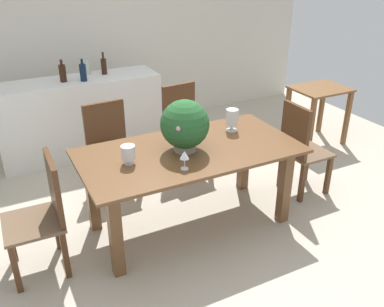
{
  "coord_description": "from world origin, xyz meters",
  "views": [
    {
      "loc": [
        -1.45,
        -3.0,
        2.32
      ],
      "look_at": [
        0.0,
        -0.16,
        0.74
      ],
      "focal_mm": 39.34,
      "sensor_mm": 36.0,
      "label": 1
    }
  ],
  "objects_px": {
    "chair_foot_end": "(301,146)",
    "chair_far_right": "(183,126)",
    "chair_far_left": "(109,143)",
    "chair_head_end": "(44,210)",
    "kitchen_counter": "(81,117)",
    "wine_bottle_tall": "(83,72)",
    "flower_centerpiece": "(185,125)",
    "crystal_vase_center_near": "(128,153)",
    "wine_glass": "(184,156)",
    "side_table": "(319,101)",
    "wine_bottle_green": "(63,73)",
    "crystal_vase_left": "(232,118)",
    "dining_table": "(190,164)",
    "wine_bottle_clear": "(87,67)",
    "wine_bottle_amber": "(104,66)"
  },
  "relations": [
    {
      "from": "chair_far_left",
      "to": "wine_bottle_amber",
      "type": "bearing_deg",
      "value": 70.77
    },
    {
      "from": "wine_bottle_green",
      "to": "side_table",
      "type": "distance_m",
      "value": 3.13
    },
    {
      "from": "chair_far_left",
      "to": "kitchen_counter",
      "type": "height_order",
      "value": "kitchen_counter"
    },
    {
      "from": "kitchen_counter",
      "to": "wine_bottle_green",
      "type": "xyz_separation_m",
      "value": [
        -0.14,
        -0.04,
        0.57
      ]
    },
    {
      "from": "flower_centerpiece",
      "to": "wine_glass",
      "type": "distance_m",
      "value": 0.35
    },
    {
      "from": "wine_bottle_amber",
      "to": "wine_bottle_tall",
      "type": "height_order",
      "value": "wine_bottle_amber"
    },
    {
      "from": "chair_head_end",
      "to": "side_table",
      "type": "distance_m",
      "value": 3.63
    },
    {
      "from": "chair_far_right",
      "to": "flower_centerpiece",
      "type": "height_order",
      "value": "flower_centerpiece"
    },
    {
      "from": "chair_far_left",
      "to": "flower_centerpiece",
      "type": "bearing_deg",
      "value": -71.41
    },
    {
      "from": "chair_head_end",
      "to": "flower_centerpiece",
      "type": "distance_m",
      "value": 1.28
    },
    {
      "from": "chair_foot_end",
      "to": "chair_far_right",
      "type": "bearing_deg",
      "value": 39.72
    },
    {
      "from": "chair_far_left",
      "to": "kitchen_counter",
      "type": "distance_m",
      "value": 1.0
    },
    {
      "from": "chair_far_left",
      "to": "crystal_vase_left",
      "type": "distance_m",
      "value": 1.3
    },
    {
      "from": "chair_head_end",
      "to": "wine_bottle_clear",
      "type": "bearing_deg",
      "value": 157.64
    },
    {
      "from": "kitchen_counter",
      "to": "chair_foot_end",
      "type": "bearing_deg",
      "value": -48.77
    },
    {
      "from": "chair_far_right",
      "to": "kitchen_counter",
      "type": "relative_size",
      "value": 0.52
    },
    {
      "from": "crystal_vase_left",
      "to": "wine_bottle_green",
      "type": "relative_size",
      "value": 0.84
    },
    {
      "from": "wine_glass",
      "to": "chair_far_right",
      "type": "bearing_deg",
      "value": 64.45
    },
    {
      "from": "wine_bottle_tall",
      "to": "flower_centerpiece",
      "type": "bearing_deg",
      "value": -78.39
    },
    {
      "from": "crystal_vase_left",
      "to": "side_table",
      "type": "xyz_separation_m",
      "value": [
        1.75,
        0.71,
        -0.33
      ]
    },
    {
      "from": "chair_foot_end",
      "to": "chair_head_end",
      "type": "bearing_deg",
      "value": 89.71
    },
    {
      "from": "chair_head_end",
      "to": "wine_bottle_tall",
      "type": "xyz_separation_m",
      "value": [
        0.81,
        1.86,
        0.51
      ]
    },
    {
      "from": "wine_bottle_clear",
      "to": "chair_head_end",
      "type": "bearing_deg",
      "value": -113.53
    },
    {
      "from": "flower_centerpiece",
      "to": "crystal_vase_center_near",
      "type": "height_order",
      "value": "flower_centerpiece"
    },
    {
      "from": "crystal_vase_center_near",
      "to": "chair_foot_end",
      "type": "bearing_deg",
      "value": 0.47
    },
    {
      "from": "kitchen_counter",
      "to": "wine_bottle_amber",
      "type": "distance_m",
      "value": 0.67
    },
    {
      "from": "wine_bottle_tall",
      "to": "chair_far_left",
      "type": "bearing_deg",
      "value": -90.55
    },
    {
      "from": "kitchen_counter",
      "to": "wine_bottle_tall",
      "type": "relative_size",
      "value": 7.56
    },
    {
      "from": "side_table",
      "to": "chair_far_right",
      "type": "bearing_deg",
      "value": 177.51
    },
    {
      "from": "crystal_vase_left",
      "to": "dining_table",
      "type": "bearing_deg",
      "value": -160.65
    },
    {
      "from": "wine_bottle_amber",
      "to": "side_table",
      "type": "bearing_deg",
      "value": -25.26
    },
    {
      "from": "chair_far_right",
      "to": "crystal_vase_center_near",
      "type": "bearing_deg",
      "value": -139.2
    },
    {
      "from": "chair_far_left",
      "to": "chair_head_end",
      "type": "bearing_deg",
      "value": -133.0
    },
    {
      "from": "flower_centerpiece",
      "to": "wine_bottle_clear",
      "type": "xyz_separation_m",
      "value": [
        -0.27,
        2.11,
        0.03
      ]
    },
    {
      "from": "dining_table",
      "to": "chair_far_left",
      "type": "height_order",
      "value": "chair_far_left"
    },
    {
      "from": "chair_head_end",
      "to": "wine_bottle_clear",
      "type": "xyz_separation_m",
      "value": [
        0.92,
        2.12,
        0.5
      ]
    },
    {
      "from": "kitchen_counter",
      "to": "side_table",
      "type": "relative_size",
      "value": 2.6
    },
    {
      "from": "chair_far_right",
      "to": "wine_bottle_clear",
      "type": "height_order",
      "value": "wine_bottle_clear"
    },
    {
      "from": "kitchen_counter",
      "to": "wine_bottle_green",
      "type": "distance_m",
      "value": 0.59
    },
    {
      "from": "chair_far_right",
      "to": "wine_bottle_amber",
      "type": "height_order",
      "value": "wine_bottle_amber"
    },
    {
      "from": "wine_bottle_amber",
      "to": "side_table",
      "type": "height_order",
      "value": "wine_bottle_amber"
    },
    {
      "from": "wine_glass",
      "to": "side_table",
      "type": "bearing_deg",
      "value": 25.64
    },
    {
      "from": "wine_glass",
      "to": "side_table",
      "type": "xyz_separation_m",
      "value": [
        2.47,
        1.19,
        -0.32
      ]
    },
    {
      "from": "kitchen_counter",
      "to": "wine_bottle_amber",
      "type": "bearing_deg",
      "value": 10.05
    },
    {
      "from": "flower_centerpiece",
      "to": "crystal_vase_center_near",
      "type": "relative_size",
      "value": 2.8
    },
    {
      "from": "crystal_vase_center_near",
      "to": "wine_bottle_clear",
      "type": "distance_m",
      "value": 2.15
    },
    {
      "from": "chair_foot_end",
      "to": "wine_bottle_tall",
      "type": "xyz_separation_m",
      "value": [
        -1.66,
        1.85,
        0.51
      ]
    },
    {
      "from": "crystal_vase_left",
      "to": "wine_bottle_clear",
      "type": "relative_size",
      "value": 0.88
    },
    {
      "from": "flower_centerpiece",
      "to": "wine_bottle_tall",
      "type": "xyz_separation_m",
      "value": [
        -0.38,
        1.85,
        0.04
      ]
    },
    {
      "from": "chair_foot_end",
      "to": "kitchen_counter",
      "type": "height_order",
      "value": "chair_foot_end"
    }
  ]
}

